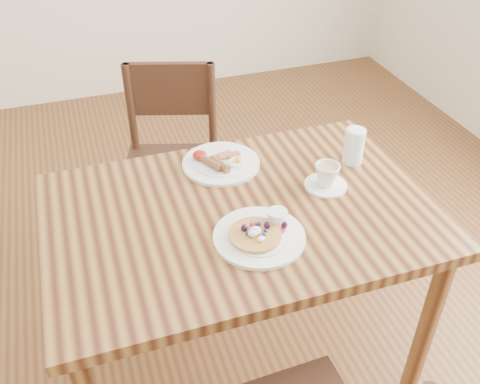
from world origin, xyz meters
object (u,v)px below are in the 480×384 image
Objects in this scene: pancake_plate at (260,234)px; teacup_saucer at (326,177)px; dining_table at (240,234)px; breakfast_plate at (220,162)px; chair_far at (172,158)px; water_glass at (354,146)px.

pancake_plate is 1.93× the size of teacup_saucer.
breakfast_plate reaches higher than dining_table.
teacup_saucer is at bearing 134.61° from chair_far.
chair_far is 0.57m from breakfast_plate.
breakfast_plate is (-0.00, 0.40, -0.00)m from pancake_plate.
pancake_plate is at bearing -89.80° from breakfast_plate.
water_glass is (0.15, 0.10, 0.03)m from teacup_saucer.
teacup_saucer is (0.29, 0.17, 0.02)m from pancake_plate.
teacup_saucer reaches higher than breakfast_plate.
pancake_plate is at bearing 112.45° from chair_far.
breakfast_plate is (0.01, 0.26, 0.11)m from dining_table.
dining_table is 8.57× the size of teacup_saucer.
dining_table is 1.36× the size of chair_far.
dining_table is 4.44× the size of pancake_plate.
breakfast_plate is at bearing 141.91° from teacup_saucer.
dining_table is at bearing -93.00° from breakfast_plate.
breakfast_plate is at bearing 90.20° from pancake_plate.
water_glass reaches higher than teacup_saucer.
teacup_saucer is 1.09× the size of water_glass.
chair_far is 6.88× the size of water_glass.
pancake_plate is 0.40m from breakfast_plate.
water_glass is at bearing 147.63° from chair_far.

